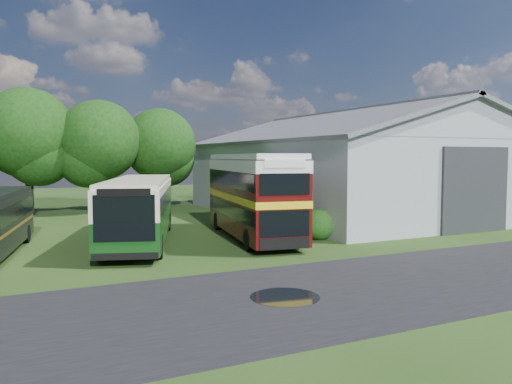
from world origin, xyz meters
TOP-DOWN VIEW (x-y plane):
  - ground at (0.00, 0.00)m, footprint 120.00×120.00m
  - asphalt_road at (3.00, -3.00)m, footprint 60.00×8.00m
  - puddle at (-1.50, -3.00)m, footprint 2.20×2.20m
  - storage_shed at (15.00, 15.98)m, footprint 18.80×24.80m
  - tree_mid at (-8.00, 24.80)m, footprint 6.80×6.80m
  - tree_right_a at (-3.00, 23.80)m, footprint 6.26×6.26m
  - tree_right_b at (2.00, 24.60)m, footprint 5.98×5.98m
  - shrub_front at (5.60, 6.00)m, footprint 1.70×1.70m
  - shrub_mid at (5.60, 8.00)m, footprint 1.60×1.60m
  - shrub_back at (5.60, 10.00)m, footprint 1.80×1.80m
  - bus_green_single at (-3.29, 9.01)m, footprint 6.44×12.27m
  - bus_maroon_double at (2.58, 7.91)m, footprint 4.47×10.93m

SIDE VIEW (x-z plane):
  - ground at x=0.00m, z-range 0.00..0.00m
  - asphalt_road at x=3.00m, z-range -0.01..0.01m
  - puddle at x=-1.50m, z-range -0.01..0.01m
  - shrub_front at x=5.60m, z-range -0.85..0.85m
  - shrub_mid at x=5.60m, z-range -0.80..0.80m
  - shrub_back at x=5.60m, z-range -0.90..0.90m
  - bus_green_single at x=-3.29m, z-range 0.11..3.42m
  - bus_maroon_double at x=2.58m, z-range 0.00..4.56m
  - storage_shed at x=15.00m, z-range 0.09..8.24m
  - tree_right_b at x=2.00m, z-range 1.21..9.66m
  - tree_right_a at x=-3.00m, z-range 1.27..10.10m
  - tree_mid at x=-8.00m, z-range 1.38..10.98m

